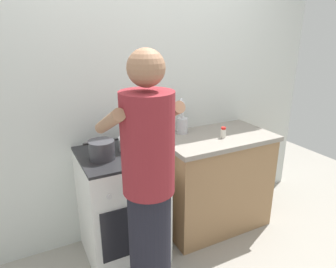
% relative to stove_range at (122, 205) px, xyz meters
% --- Properties ---
extents(ground, '(6.00, 6.00, 0.00)m').
position_rel_stove_range_xyz_m(ground, '(0.35, -0.15, -0.45)').
color(ground, gray).
extents(back_wall, '(3.20, 0.10, 2.50)m').
position_rel_stove_range_xyz_m(back_wall, '(0.55, 0.35, 0.80)').
color(back_wall, silver).
rests_on(back_wall, ground).
extents(countertop, '(1.00, 0.60, 0.90)m').
position_rel_stove_range_xyz_m(countertop, '(0.90, 0.00, 0.00)').
color(countertop, '#99724C').
rests_on(countertop, ground).
extents(stove_range, '(0.60, 0.62, 0.90)m').
position_rel_stove_range_xyz_m(stove_range, '(0.00, 0.00, 0.00)').
color(stove_range, white).
rests_on(stove_range, ground).
extents(pot, '(0.25, 0.19, 0.14)m').
position_rel_stove_range_xyz_m(pot, '(-0.14, -0.04, 0.52)').
color(pot, '#38383D').
rests_on(pot, stove_range).
extents(mixing_bowl, '(0.26, 0.26, 0.10)m').
position_rel_stove_range_xyz_m(mixing_bowl, '(0.14, 0.03, 0.50)').
color(mixing_bowl, '#B7B7BC').
rests_on(mixing_bowl, stove_range).
extents(utensil_crock, '(0.10, 0.10, 0.32)m').
position_rel_stove_range_xyz_m(utensil_crock, '(0.66, 0.20, 0.54)').
color(utensil_crock, silver).
rests_on(utensil_crock, countertop).
extents(spice_bottle, '(0.04, 0.04, 0.09)m').
position_rel_stove_range_xyz_m(spice_bottle, '(0.91, -0.07, 0.50)').
color(spice_bottle, silver).
rests_on(spice_bottle, countertop).
extents(person, '(0.41, 0.50, 1.70)m').
position_rel_stove_range_xyz_m(person, '(-0.03, -0.61, 0.41)').
color(person, black).
rests_on(person, ground).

